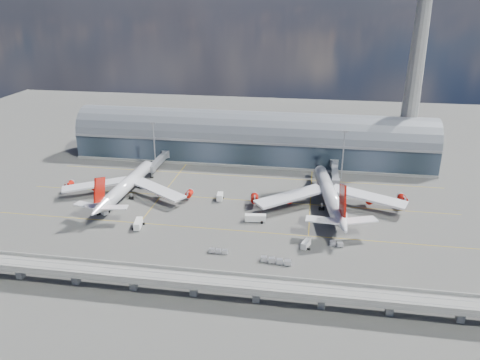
% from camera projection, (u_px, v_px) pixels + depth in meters
% --- Properties ---
extents(ground, '(500.00, 500.00, 0.00)m').
position_uv_depth(ground, '(226.00, 218.00, 199.08)').
color(ground, '#474744').
rests_on(ground, ground).
extents(taxi_lines, '(200.00, 80.12, 0.01)m').
position_uv_depth(taxi_lines, '(235.00, 198.00, 219.33)').
color(taxi_lines, gold).
rests_on(taxi_lines, ground).
extents(terminal, '(200.00, 30.00, 28.00)m').
position_uv_depth(terminal, '(252.00, 140.00, 266.33)').
color(terminal, '#202B35').
rests_on(terminal, ground).
extents(control_tower, '(19.00, 19.00, 103.00)m').
position_uv_depth(control_tower, '(415.00, 71.00, 243.27)').
color(control_tower, gray).
rests_on(control_tower, ground).
extents(guideway, '(220.00, 8.50, 7.20)m').
position_uv_depth(guideway, '(193.00, 281.00, 146.71)').
color(guideway, gray).
rests_on(guideway, ground).
extents(floodlight_mast_left, '(3.00, 0.70, 25.70)m').
position_uv_depth(floodlight_mast_left, '(154.00, 144.00, 251.88)').
color(floodlight_mast_left, gray).
rests_on(floodlight_mast_left, ground).
extents(floodlight_mast_right, '(3.00, 0.70, 25.70)m').
position_uv_depth(floodlight_mast_right, '(343.00, 154.00, 236.95)').
color(floodlight_mast_right, gray).
rests_on(floodlight_mast_right, ground).
extents(airliner_left, '(63.26, 66.43, 20.27)m').
position_uv_depth(airliner_left, '(126.00, 186.00, 217.81)').
color(airliner_left, white).
rests_on(airliner_left, ground).
extents(airliner_right, '(69.81, 73.03, 23.19)m').
position_uv_depth(airliner_right, '(329.00, 195.00, 206.91)').
color(airliner_right, white).
rests_on(airliner_right, ground).
extents(jet_bridge_left, '(4.40, 28.00, 7.25)m').
position_uv_depth(jet_bridge_left, '(159.00, 160.00, 252.84)').
color(jet_bridge_left, gray).
rests_on(jet_bridge_left, ground).
extents(jet_bridge_right, '(4.40, 32.00, 7.25)m').
position_uv_depth(jet_bridge_right, '(335.00, 171.00, 237.13)').
color(jet_bridge_right, gray).
rests_on(jet_bridge_right, ground).
extents(service_truck_0, '(3.80, 7.94, 3.16)m').
position_uv_depth(service_truck_0, '(138.00, 224.00, 190.85)').
color(service_truck_0, white).
rests_on(service_truck_0, ground).
extents(service_truck_1, '(5.36, 4.69, 2.87)m').
position_uv_depth(service_truck_1, '(103.00, 211.00, 202.61)').
color(service_truck_1, white).
rests_on(service_truck_1, ground).
extents(service_truck_2, '(9.06, 3.59, 3.20)m').
position_uv_depth(service_truck_2, '(255.00, 218.00, 195.77)').
color(service_truck_2, white).
rests_on(service_truck_2, ground).
extents(service_truck_3, '(3.85, 5.89, 2.66)m').
position_uv_depth(service_truck_3, '(306.00, 244.00, 175.95)').
color(service_truck_3, white).
rests_on(service_truck_3, ground).
extents(service_truck_4, '(3.10, 5.67, 3.18)m').
position_uv_depth(service_truck_4, '(220.00, 197.00, 216.32)').
color(service_truck_4, white).
rests_on(service_truck_4, ground).
extents(service_truck_5, '(5.20, 4.83, 2.49)m').
position_uv_depth(service_truck_5, '(143.00, 184.00, 231.12)').
color(service_truck_5, white).
rests_on(service_truck_5, ground).
extents(cargo_train_0, '(7.35, 1.90, 1.63)m').
position_uv_depth(cargo_train_0, '(218.00, 251.00, 172.08)').
color(cargo_train_0, gray).
rests_on(cargo_train_0, ground).
extents(cargo_train_1, '(11.41, 3.22, 1.88)m').
position_uv_depth(cargo_train_1, '(276.00, 261.00, 165.65)').
color(cargo_train_1, gray).
rests_on(cargo_train_1, ground).
extents(cargo_train_2, '(5.41, 2.62, 1.76)m').
position_uv_depth(cargo_train_2, '(336.00, 244.00, 176.99)').
color(cargo_train_2, gray).
rests_on(cargo_train_2, ground).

